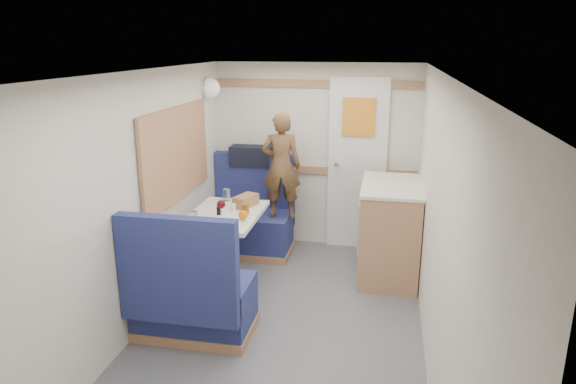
% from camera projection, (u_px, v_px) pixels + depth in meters
% --- Properties ---
extents(floor, '(4.50, 4.50, 0.00)m').
position_uv_depth(floor, '(271.00, 355.00, 3.75)').
color(floor, '#515156').
rests_on(floor, ground).
extents(ceiling, '(4.50, 4.50, 0.00)m').
position_uv_depth(ceiling, '(268.00, 75.00, 3.19)').
color(ceiling, silver).
rests_on(ceiling, wall_back).
extents(wall_back, '(2.20, 0.02, 2.00)m').
position_uv_depth(wall_back, '(316.00, 157.00, 5.59)').
color(wall_back, silver).
rests_on(wall_back, floor).
extents(wall_left, '(0.02, 4.50, 2.00)m').
position_uv_depth(wall_left, '(120.00, 216.00, 3.67)').
color(wall_left, silver).
rests_on(wall_left, floor).
extents(wall_right, '(0.02, 4.50, 2.00)m').
position_uv_depth(wall_right, '(438.00, 238.00, 3.27)').
color(wall_right, silver).
rests_on(wall_right, floor).
extents(oak_trim_low, '(2.15, 0.02, 0.08)m').
position_uv_depth(oak_trim_low, '(316.00, 170.00, 5.61)').
color(oak_trim_low, '#9A6845').
rests_on(oak_trim_low, wall_back).
extents(oak_trim_high, '(2.15, 0.02, 0.08)m').
position_uv_depth(oak_trim_high, '(317.00, 84.00, 5.35)').
color(oak_trim_high, '#9A6845').
rests_on(oak_trim_high, wall_back).
extents(side_window, '(0.04, 1.30, 0.72)m').
position_uv_depth(side_window, '(176.00, 154.00, 4.54)').
color(side_window, '#A6AB91').
rests_on(side_window, wall_left).
extents(rear_door, '(0.62, 0.12, 1.86)m').
position_uv_depth(rear_door, '(357.00, 161.00, 5.48)').
color(rear_door, white).
rests_on(rear_door, wall_back).
extents(dinette_table, '(0.62, 0.92, 0.72)m').
position_uv_depth(dinette_table, '(225.00, 229.00, 4.65)').
color(dinette_table, white).
rests_on(dinette_table, floor).
extents(bench_far, '(0.90, 0.59, 1.05)m').
position_uv_depth(bench_far, '(251.00, 225.00, 5.54)').
color(bench_far, navy).
rests_on(bench_far, floor).
extents(bench_near, '(0.90, 0.59, 1.05)m').
position_uv_depth(bench_near, '(192.00, 301.00, 3.91)').
color(bench_near, navy).
rests_on(bench_near, floor).
extents(ledge, '(0.90, 0.14, 0.04)m').
position_uv_depth(ledge, '(256.00, 167.00, 5.62)').
color(ledge, '#9A6845').
rests_on(ledge, bench_far).
extents(dome_light, '(0.20, 0.20, 0.20)m').
position_uv_depth(dome_light, '(210.00, 88.00, 5.19)').
color(dome_light, white).
rests_on(dome_light, wall_left).
extents(galley_counter, '(0.57, 0.92, 0.92)m').
position_uv_depth(galley_counter, '(389.00, 230.00, 4.93)').
color(galley_counter, '#9A6845').
rests_on(galley_counter, floor).
extents(person, '(0.43, 0.31, 1.09)m').
position_uv_depth(person, '(281.00, 166.00, 5.19)').
color(person, brown).
rests_on(person, bench_far).
extents(duffel_bag, '(0.45, 0.22, 0.21)m').
position_uv_depth(duffel_bag, '(251.00, 156.00, 5.59)').
color(duffel_bag, black).
rests_on(duffel_bag, ledge).
extents(tray, '(0.39, 0.43, 0.02)m').
position_uv_depth(tray, '(229.00, 219.00, 4.44)').
color(tray, white).
rests_on(tray, dinette_table).
extents(orange_fruit, '(0.08, 0.08, 0.08)m').
position_uv_depth(orange_fruit, '(243.00, 215.00, 4.38)').
color(orange_fruit, orange).
rests_on(orange_fruit, tray).
extents(cheese_block, '(0.10, 0.06, 0.03)m').
position_uv_depth(cheese_block, '(223.00, 219.00, 4.36)').
color(cheese_block, '#F4E38D').
rests_on(cheese_block, tray).
extents(wine_glass, '(0.08, 0.08, 0.17)m').
position_uv_depth(wine_glass, '(221.00, 205.00, 4.43)').
color(wine_glass, white).
rests_on(wine_glass, dinette_table).
extents(tumbler_left, '(0.07, 0.07, 0.12)m').
position_uv_depth(tumbler_left, '(194.00, 218.00, 4.29)').
color(tumbler_left, white).
rests_on(tumbler_left, dinette_table).
extents(tumbler_mid, '(0.07, 0.07, 0.11)m').
position_uv_depth(tumbler_mid, '(227.00, 195.00, 4.96)').
color(tumbler_mid, silver).
rests_on(tumbler_mid, dinette_table).
extents(beer_glass, '(0.07, 0.07, 0.10)m').
position_uv_depth(beer_glass, '(245.00, 210.00, 4.54)').
color(beer_glass, brown).
rests_on(beer_glass, dinette_table).
extents(pepper_grinder, '(0.04, 0.04, 0.10)m').
position_uv_depth(pepper_grinder, '(219.00, 212.00, 4.50)').
color(pepper_grinder, black).
rests_on(pepper_grinder, dinette_table).
extents(salt_grinder, '(0.03, 0.03, 0.08)m').
position_uv_depth(salt_grinder, '(234.00, 208.00, 4.62)').
color(salt_grinder, white).
rests_on(salt_grinder, dinette_table).
extents(bread_loaf, '(0.21, 0.28, 0.10)m').
position_uv_depth(bread_loaf, '(246.00, 201.00, 4.79)').
color(bread_loaf, brown).
rests_on(bread_loaf, dinette_table).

